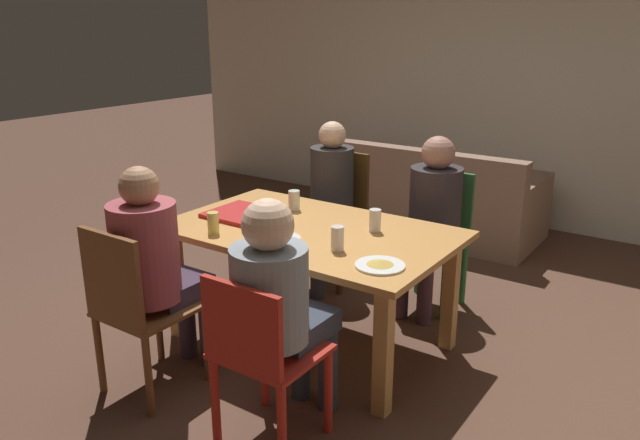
% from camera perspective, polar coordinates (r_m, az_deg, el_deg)
% --- Properties ---
extents(ground_plane, '(20.00, 20.00, 0.00)m').
position_cam_1_polar(ground_plane, '(3.90, -0.85, -11.01)').
color(ground_plane, brown).
extents(back_wall, '(7.39, 0.12, 2.85)m').
position_cam_1_polar(back_wall, '(6.21, 16.27, 12.95)').
color(back_wall, beige).
rests_on(back_wall, ground).
extents(dining_table, '(1.66, 1.03, 0.73)m').
position_cam_1_polar(dining_table, '(3.64, -0.89, -2.22)').
color(dining_table, '#C68643').
rests_on(dining_table, ground).
extents(chair_0, '(0.45, 0.42, 0.85)m').
position_cam_1_polar(chair_0, '(2.82, -5.56, -12.21)').
color(chair_0, '#B2271C').
rests_on(chair_0, ground).
extents(person_0, '(0.35, 0.56, 1.17)m').
position_cam_1_polar(person_0, '(2.82, -3.84, -7.18)').
color(person_0, '#333A48').
rests_on(person_0, ground).
extents(chair_1, '(0.44, 0.46, 0.93)m').
position_cam_1_polar(chair_1, '(3.29, -16.75, -7.47)').
color(chair_1, brown).
rests_on(chair_1, ground).
extents(person_1, '(0.34, 0.54, 1.21)m').
position_cam_1_polar(person_1, '(3.31, -14.98, -3.56)').
color(person_1, '#3B2D3E').
rests_on(person_1, ground).
extents(chair_2, '(0.42, 0.38, 0.97)m').
position_cam_1_polar(chair_2, '(4.61, 1.64, 0.44)').
color(chair_2, '#563A18').
rests_on(chair_2, ground).
extents(person_2, '(0.31, 0.50, 1.21)m').
position_cam_1_polar(person_2, '(4.45, 0.71, 2.52)').
color(person_2, '#34394A').
rests_on(person_2, ground).
extents(chair_3, '(0.40, 0.38, 0.92)m').
position_cam_1_polar(chair_3, '(4.30, 10.77, -1.53)').
color(chair_3, '#2C6433').
rests_on(chair_3, ground).
extents(person_3, '(0.34, 0.49, 1.18)m').
position_cam_1_polar(person_3, '(4.12, 10.25, 0.91)').
color(person_3, '#442D38').
rests_on(person_3, ground).
extents(pizza_box_0, '(0.38, 0.38, 0.03)m').
position_cam_1_polar(pizza_box_0, '(3.87, -7.23, 0.61)').
color(pizza_box_0, '#AE2422').
rests_on(pizza_box_0, dining_table).
extents(plate_0, '(0.24, 0.24, 0.03)m').
position_cam_1_polar(plate_0, '(3.43, -3.79, -1.67)').
color(plate_0, white).
rests_on(plate_0, dining_table).
extents(plate_1, '(0.25, 0.25, 0.03)m').
position_cam_1_polar(plate_1, '(3.07, 5.54, -4.11)').
color(plate_1, white).
rests_on(plate_1, dining_table).
extents(drinking_glass_0, '(0.07, 0.07, 0.13)m').
position_cam_1_polar(drinking_glass_0, '(3.55, -9.80, -0.29)').
color(drinking_glass_0, '#DCCD63').
rests_on(drinking_glass_0, dining_table).
extents(drinking_glass_1, '(0.07, 0.07, 0.13)m').
position_cam_1_polar(drinking_glass_1, '(3.94, -2.40, 1.81)').
color(drinking_glass_1, silver).
rests_on(drinking_glass_1, dining_table).
extents(drinking_glass_2, '(0.07, 0.07, 0.13)m').
position_cam_1_polar(drinking_glass_2, '(3.24, 1.61, -1.72)').
color(drinking_glass_2, silver).
rests_on(drinking_glass_2, dining_table).
extents(drinking_glass_3, '(0.07, 0.07, 0.13)m').
position_cam_1_polar(drinking_glass_3, '(3.55, 5.08, -0.05)').
color(drinking_glass_3, silver).
rests_on(drinking_glass_3, dining_table).
extents(couch, '(1.92, 0.91, 0.84)m').
position_cam_1_polar(couch, '(5.80, 10.08, 1.65)').
color(couch, '#8E6C58').
rests_on(couch, ground).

